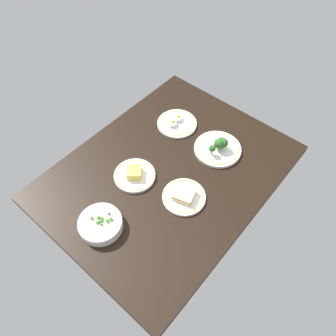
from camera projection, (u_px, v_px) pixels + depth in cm
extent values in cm
cube|color=black|center=(168.00, 173.00, 152.37)|extent=(112.05, 85.86, 4.00)
cylinder|color=white|center=(217.00, 149.00, 157.59)|extent=(22.83, 22.83, 1.55)
torus|color=gold|center=(218.00, 148.00, 156.97)|extent=(20.59, 20.59, 0.50)
cylinder|color=#9EBC72|center=(212.00, 152.00, 153.53)|extent=(1.15, 1.15, 2.97)
sphere|color=#2D6023|center=(212.00, 148.00, 151.35)|extent=(3.29, 3.29, 3.29)
cylinder|color=#9EBC72|center=(218.00, 148.00, 155.65)|extent=(1.77, 1.77, 2.25)
sphere|color=#2D6023|center=(219.00, 143.00, 153.23)|extent=(5.05, 5.05, 5.05)
cylinder|color=#9EBC72|center=(221.00, 145.00, 156.53)|extent=(1.47, 1.47, 2.31)
sphere|color=#2D6023|center=(221.00, 141.00, 154.35)|extent=(4.20, 4.20, 4.20)
cylinder|color=#9EBC72|center=(222.00, 147.00, 155.89)|extent=(1.65, 1.65, 2.26)
sphere|color=#2D6023|center=(223.00, 143.00, 153.57)|extent=(4.72, 4.72, 4.72)
cylinder|color=white|center=(135.00, 176.00, 148.15)|extent=(18.96, 18.96, 1.46)
torus|color=gold|center=(135.00, 175.00, 147.57)|extent=(17.19, 17.19, 0.50)
cube|color=#F2D14C|center=(134.00, 172.00, 146.08)|extent=(9.29, 9.21, 3.72)
cylinder|color=white|center=(177.00, 124.00, 168.14)|extent=(20.43, 20.43, 1.16)
torus|color=gold|center=(177.00, 123.00, 167.67)|extent=(18.48, 18.48, 0.50)
ellipsoid|color=white|center=(178.00, 118.00, 167.88)|extent=(4.60, 4.60, 2.53)
sphere|color=yellow|center=(178.00, 117.00, 166.97)|extent=(1.84, 1.84, 1.84)
ellipsoid|color=white|center=(173.00, 123.00, 165.53)|extent=(4.98, 4.98, 2.74)
sphere|color=yellow|center=(173.00, 122.00, 164.55)|extent=(1.99, 1.99, 1.99)
cylinder|color=white|center=(184.00, 197.00, 141.45)|extent=(19.02, 19.02, 1.24)
torus|color=gold|center=(184.00, 196.00, 140.95)|extent=(17.24, 17.24, 0.50)
cube|color=beige|center=(184.00, 195.00, 140.47)|extent=(10.30, 10.73, 1.20)
cube|color=#E5B24C|center=(184.00, 194.00, 139.67)|extent=(10.30, 10.73, 0.80)
cube|color=beige|center=(184.00, 193.00, 138.87)|extent=(10.30, 10.73, 1.20)
cylinder|color=white|center=(101.00, 224.00, 131.94)|extent=(17.97, 17.97, 4.09)
torus|color=white|center=(100.00, 222.00, 130.31)|extent=(18.05, 18.05, 0.80)
sphere|color=#599E38|center=(107.00, 221.00, 129.87)|extent=(1.52, 1.52, 1.52)
sphere|color=#599E38|center=(98.00, 217.00, 130.80)|extent=(1.41, 1.41, 1.41)
sphere|color=#599E38|center=(101.00, 224.00, 129.09)|extent=(1.13, 1.13, 1.13)
sphere|color=#599E38|center=(111.00, 219.00, 130.32)|extent=(1.53, 1.53, 1.53)
sphere|color=#599E38|center=(102.00, 221.00, 130.08)|extent=(1.05, 1.05, 1.05)
sphere|color=#599E38|center=(109.00, 213.00, 131.98)|extent=(1.20, 1.20, 1.20)
sphere|color=#599E38|center=(97.00, 222.00, 129.42)|extent=(1.50, 1.50, 1.50)
sphere|color=#599E38|center=(102.00, 218.00, 130.55)|extent=(1.43, 1.43, 1.43)
sphere|color=#599E38|center=(92.00, 218.00, 130.65)|extent=(1.42, 1.42, 1.42)
sphere|color=#599E38|center=(100.00, 221.00, 129.88)|extent=(1.12, 1.12, 1.12)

